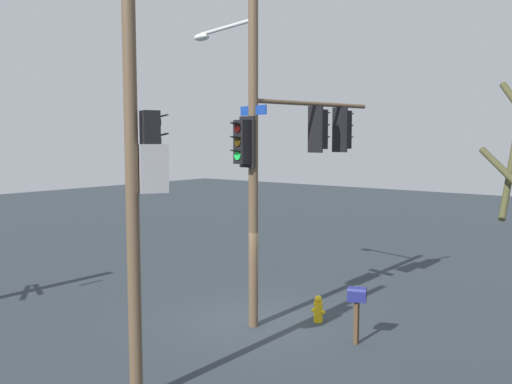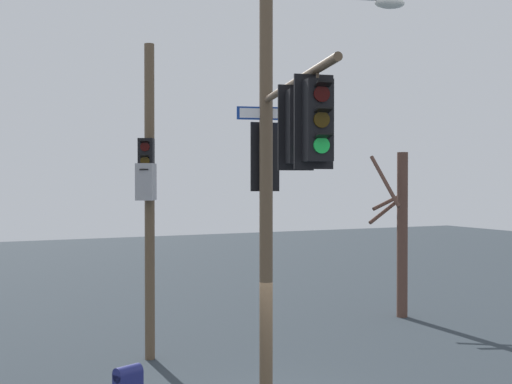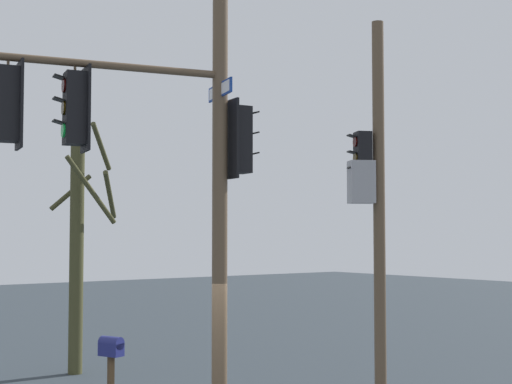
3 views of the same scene
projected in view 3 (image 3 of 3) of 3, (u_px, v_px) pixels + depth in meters
The scene contains 4 objects.
main_signal_pole_assembly at pixel (173, 132), 12.13m from camera, with size 3.78×4.73×8.49m.
secondary_pole_assembly at pixel (372, 193), 16.03m from camera, with size 0.61×0.77×7.75m.
mailbox at pixel (111, 353), 14.22m from camera, with size 0.50×0.38×1.41m.
bare_tree_across_street at pixel (79, 248), 18.38m from camera, with size 1.72×1.77×5.90m.
Camera 3 is at (10.12, -6.77, 3.29)m, focal length 54.28 mm.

